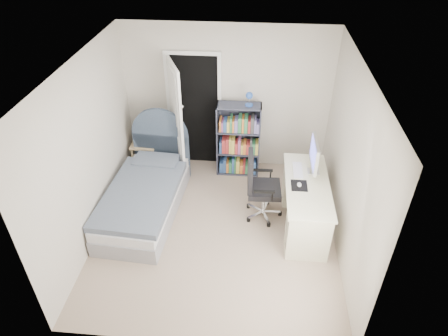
# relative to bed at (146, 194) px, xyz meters

# --- Properties ---
(room_shell) EXTENTS (3.50, 3.70, 2.60)m
(room_shell) POSITION_rel_bed_xyz_m (1.13, -0.39, 0.96)
(room_shell) COLOR gray
(room_shell) RESTS_ON ground
(door) EXTENTS (0.92, 0.77, 2.06)m
(door) POSITION_rel_bed_xyz_m (0.42, 1.15, 0.75)
(door) COLOR black
(door) RESTS_ON ground
(bed) EXTENTS (1.09, 2.12, 1.27)m
(bed) POSITION_rel_bed_xyz_m (0.00, 0.00, 0.00)
(bed) COLOR gray
(bed) RESTS_ON ground
(nightstand) EXTENTS (0.42, 0.42, 0.62)m
(nightstand) POSITION_rel_bed_xyz_m (-0.29, 1.09, 0.12)
(nightstand) COLOR tan
(nightstand) RESTS_ON ground
(floor_lamp) EXTENTS (0.18, 0.18, 1.24)m
(floor_lamp) POSITION_rel_bed_xyz_m (0.38, 1.20, 0.22)
(floor_lamp) COLOR silver
(floor_lamp) RESTS_ON ground
(bookcase) EXTENTS (0.72, 0.31, 1.54)m
(bookcase) POSITION_rel_bed_xyz_m (1.35, 1.13, 0.31)
(bookcase) COLOR #353848
(bookcase) RESTS_ON ground
(desk) EXTENTS (0.61, 1.53, 1.26)m
(desk) POSITION_rel_bed_xyz_m (2.39, -0.12, 0.12)
(desk) COLOR beige
(desk) RESTS_ON ground
(office_chair) EXTENTS (0.56, 0.57, 1.09)m
(office_chair) POSITION_rel_bed_xyz_m (1.71, 0.01, 0.31)
(office_chair) COLOR silver
(office_chair) RESTS_ON ground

